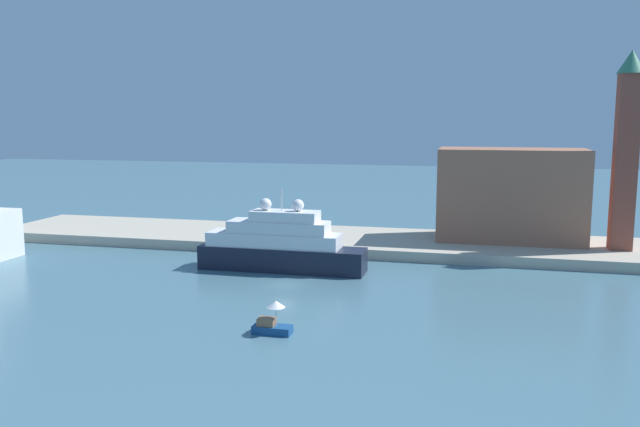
# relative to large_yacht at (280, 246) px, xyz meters

# --- Properties ---
(ground) EXTENTS (400.00, 400.00, 0.00)m
(ground) POSITION_rel_large_yacht_xyz_m (2.80, -7.51, -3.22)
(ground) COLOR slate
(quay_dock) EXTENTS (110.00, 19.06, 1.52)m
(quay_dock) POSITION_rel_large_yacht_xyz_m (2.80, 18.02, -2.46)
(quay_dock) COLOR #B7AD99
(quay_dock) RESTS_ON ground
(large_yacht) EXTENTS (22.00, 4.74, 10.79)m
(large_yacht) POSITION_rel_large_yacht_xyz_m (0.00, 0.00, 0.00)
(large_yacht) COLOR black
(large_yacht) RESTS_ON ground
(small_motorboat) EXTENTS (3.63, 1.76, 3.18)m
(small_motorboat) POSITION_rel_large_yacht_xyz_m (6.88, -24.51, -2.10)
(small_motorboat) COLOR navy
(small_motorboat) RESTS_ON ground
(harbor_building) EXTENTS (21.40, 10.16, 13.80)m
(harbor_building) POSITION_rel_large_yacht_xyz_m (29.82, 20.95, 5.20)
(harbor_building) COLOR #9E664C
(harbor_building) RESTS_ON quay_dock
(bell_tower) EXTENTS (3.78, 3.78, 27.49)m
(bell_tower) POSITION_rel_large_yacht_xyz_m (44.63, 17.26, 12.94)
(bell_tower) COLOR brown
(bell_tower) RESTS_ON quay_dock
(parked_car) EXTENTS (4.19, 1.90, 1.31)m
(parked_car) POSITION_rel_large_yacht_xyz_m (-12.08, 12.03, -1.14)
(parked_car) COLOR silver
(parked_car) RESTS_ON quay_dock
(person_figure) EXTENTS (0.36, 0.36, 1.55)m
(person_figure) POSITION_rel_large_yacht_xyz_m (-7.45, 10.16, -0.99)
(person_figure) COLOR maroon
(person_figure) RESTS_ON quay_dock
(mooring_bollard) EXTENTS (0.42, 0.42, 0.72)m
(mooring_bollard) POSITION_rel_large_yacht_xyz_m (1.11, 9.80, -1.34)
(mooring_bollard) COLOR black
(mooring_bollard) RESTS_ON quay_dock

